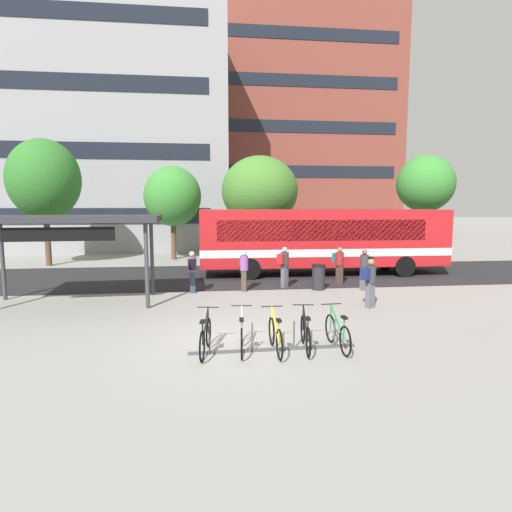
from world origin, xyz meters
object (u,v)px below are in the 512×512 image
object	(u,v)px
parked_bicycle_silver_1	(242,335)
street_tree_3	(260,191)
parked_bicycle_black_0	(205,338)
parked_bicycle_yellow_2	(275,336)
commuter_black_pack_5	(365,267)
street_tree_0	(44,180)
commuter_teal_pack_3	(339,263)
transit_shelter	(69,222)
street_tree_1	(425,184)
street_tree_2	(173,196)
commuter_navy_pack_0	(370,280)
trash_bin	(318,277)
parked_bicycle_black_3	(305,334)
city_bus	(324,239)
commuter_black_pack_1	(244,267)
commuter_red_pack_4	(284,264)
parked_bicycle_green_4	(337,333)

from	to	relation	value
parked_bicycle_silver_1	street_tree_3	bearing A→B (deg)	-3.88
parked_bicycle_black_0	parked_bicycle_yellow_2	bearing A→B (deg)	-85.36
commuter_black_pack_5	street_tree_0	size ratio (longest dim) A/B	0.24
commuter_teal_pack_3	parked_bicycle_black_0	bearing A→B (deg)	-58.30
transit_shelter	street_tree_1	distance (m)	20.53
commuter_black_pack_5	street_tree_2	xyz separation A→B (m)	(-8.40, 10.75, 2.99)
commuter_navy_pack_0	street_tree_3	distance (m)	13.18
parked_bicycle_silver_1	trash_bin	world-z (taller)	trash_bin
parked_bicycle_silver_1	street_tree_0	bearing A→B (deg)	37.26
street_tree_3	parked_bicycle_black_3	bearing A→B (deg)	-93.34
parked_bicycle_yellow_2	commuter_teal_pack_3	world-z (taller)	commuter_teal_pack_3
street_tree_0	street_tree_3	world-z (taller)	street_tree_0
city_bus	street_tree_1	bearing A→B (deg)	31.50
street_tree_3	commuter_black_pack_1	bearing A→B (deg)	-100.93
city_bus	street_tree_0	xyz separation A→B (m)	(-14.69, 4.65, 3.04)
commuter_black_pack_5	street_tree_3	xyz separation A→B (m)	(-3.05, 9.71, 3.31)
parked_bicycle_black_0	street_tree_3	distance (m)	17.10
commuter_navy_pack_0	street_tree_2	xyz separation A→B (m)	(-7.46, 13.61, 2.99)
commuter_teal_pack_3	street_tree_2	bearing A→B (deg)	-162.92
commuter_navy_pack_0	trash_bin	bearing A→B (deg)	79.03
city_bus	commuter_navy_pack_0	size ratio (longest dim) A/B	7.28
commuter_red_pack_4	trash_bin	distance (m)	1.50
trash_bin	street_tree_2	bearing A→B (deg)	122.28
transit_shelter	commuter_red_pack_4	distance (m)	8.28
parked_bicycle_black_0	street_tree_3	world-z (taller)	street_tree_3
commuter_black_pack_5	trash_bin	xyz separation A→B (m)	(-1.82, 0.32, -0.44)
parked_bicycle_yellow_2	parked_bicycle_black_3	world-z (taller)	same
parked_bicycle_yellow_2	trash_bin	bearing A→B (deg)	-23.65
commuter_navy_pack_0	parked_bicycle_black_0	bearing A→B (deg)	-171.78
parked_bicycle_silver_1	parked_bicycle_green_4	xyz separation A→B (m)	(2.29, -0.09, 0.00)
city_bus	commuter_black_pack_1	xyz separation A→B (m)	(-4.29, -3.66, -0.82)
parked_bicycle_black_0	parked_bicycle_black_3	size ratio (longest dim) A/B	1.00
parked_bicycle_green_4	commuter_black_pack_1	size ratio (longest dim) A/B	1.05
parked_bicycle_silver_1	commuter_teal_pack_3	world-z (taller)	commuter_teal_pack_3
parked_bicycle_black_3	parked_bicycle_green_4	world-z (taller)	same
street_tree_0	parked_bicycle_yellow_2	bearing A→B (deg)	-55.74
parked_bicycle_silver_1	commuter_black_pack_5	bearing A→B (deg)	-35.40
commuter_navy_pack_0	street_tree_3	xyz separation A→B (m)	(-2.11, 12.58, 3.31)
parked_bicycle_yellow_2	street_tree_3	world-z (taller)	street_tree_3
commuter_navy_pack_0	commuter_black_pack_1	world-z (taller)	commuter_navy_pack_0
parked_bicycle_black_3	street_tree_1	bearing A→B (deg)	-29.82
trash_bin	street_tree_2	xyz separation A→B (m)	(-6.58, 10.42, 3.43)
commuter_navy_pack_0	commuter_teal_pack_3	bearing A→B (deg)	59.43
city_bus	commuter_teal_pack_3	world-z (taller)	city_bus
city_bus	parked_bicycle_silver_1	xyz separation A→B (m)	(-4.96, -10.61, -1.39)
parked_bicycle_yellow_2	commuter_teal_pack_3	xyz separation A→B (m)	(4.11, 8.08, 0.55)
parked_bicycle_black_3	transit_shelter	world-z (taller)	transit_shelter
parked_bicycle_black_3	commuter_black_pack_1	world-z (taller)	commuter_black_pack_1
transit_shelter	parked_bicycle_green_4	bearing A→B (deg)	-38.11
parked_bicycle_silver_1	parked_bicycle_green_4	bearing A→B (deg)	-87.52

